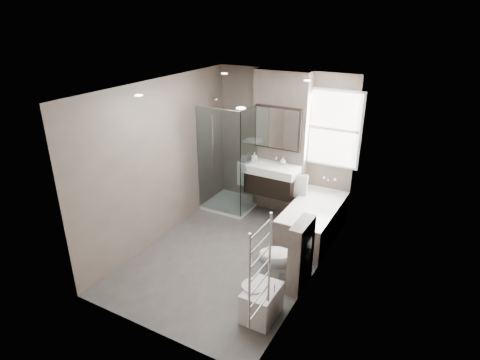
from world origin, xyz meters
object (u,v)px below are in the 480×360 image
Objects in this scene: bathtub at (313,219)px; bidet at (261,302)px; toilet at (284,258)px; vanity at (272,179)px.

bathtub is 2.96× the size of bidet.
bathtub is 2.17× the size of toilet.
toilet reaches higher than bathtub.
bidet is (0.09, -2.15, -0.10)m from bathtub.
toilet is (0.05, -1.34, 0.05)m from bathtub.
vanity is 1.76× the size of bidet.
bidet is at bearing -67.71° from vanity.
toilet is at bearing -59.83° from vanity.
toilet is at bearing 93.13° from bidet.
bidet is at bearing -87.63° from bathtub.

